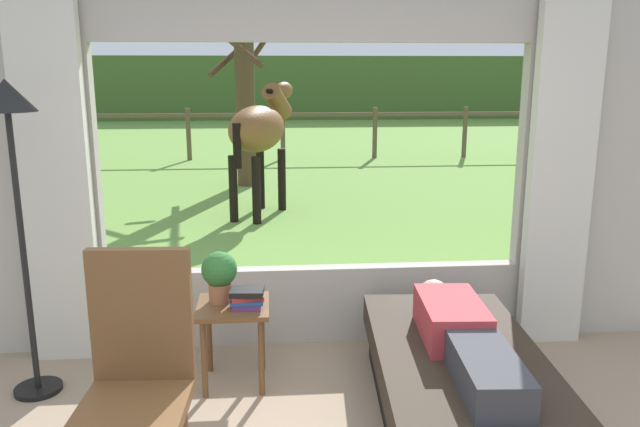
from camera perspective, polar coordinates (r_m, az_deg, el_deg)
name	(u,v)px	position (r m, az deg, el deg)	size (l,w,h in m)	color
back_wall_with_window	(315,170)	(4.31, -0.50, 3.96)	(5.20, 0.12, 2.55)	#ADA599
curtain_panel_left	(56,185)	(4.40, -22.93, 2.44)	(0.44, 0.10, 2.40)	beige
curtain_panel_right	(560,177)	(4.63, 21.02, 3.09)	(0.44, 0.10, 2.40)	beige
outdoor_pasture_lawn	(281,150)	(15.27, -3.53, 5.80)	(36.00, 21.68, 0.02)	olive
distant_hill_ridge	(275,88)	(25.00, -4.08, 11.35)	(36.00, 2.00, 2.40)	#43602A
recliner_sofa	(456,381)	(3.72, 12.29, -14.68)	(1.01, 1.75, 0.42)	black
reclining_person	(462,335)	(3.55, 12.76, -10.70)	(0.38, 1.44, 0.22)	#B23338
rocking_chair	(139,374)	(3.13, -16.13, -13.82)	(0.50, 0.70, 1.12)	brown
side_table	(233,319)	(3.95, -7.89, -9.48)	(0.44, 0.44, 0.52)	brown
potted_plant	(219,273)	(3.92, -9.14, -5.41)	(0.22, 0.22, 0.32)	#9E6042
book_stack	(247,298)	(3.83, -6.66, -7.65)	(0.21, 0.16, 0.12)	#59336B
floor_lamp_left	(11,144)	(3.93, -26.29, 5.65)	(0.32, 0.32, 1.88)	black
horse	(260,130)	(8.29, -5.48, 7.62)	(1.06, 1.78, 1.73)	brown
pasture_tree	(244,88)	(10.47, -6.94, 11.29)	(1.60, 1.59, 3.41)	#4C3823
pasture_fence_line	(283,125)	(13.56, -3.41, 8.01)	(16.10, 0.10, 1.10)	brown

